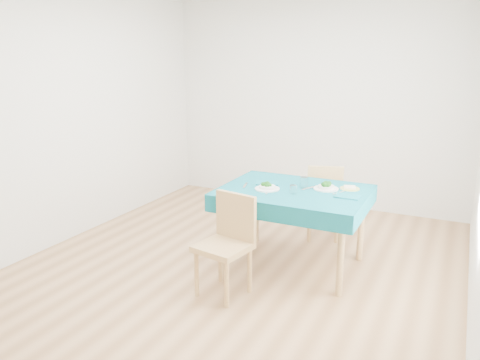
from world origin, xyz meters
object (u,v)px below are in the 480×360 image
at_px(side_plate, 350,189).
at_px(chair_near, 223,239).
at_px(bowl_far, 326,186).
at_px(chair_far, 324,197).
at_px(bowl_near, 267,186).
at_px(table, 293,228).

bearing_deg(side_plate, chair_near, -126.96).
bearing_deg(side_plate, bowl_far, -151.48).
relative_size(chair_far, bowl_near, 4.00).
xyz_separation_m(bowl_near, side_plate, (0.69, 0.35, -0.03)).
bearing_deg(chair_near, bowl_far, 68.15).
height_order(chair_far, bowl_near, chair_far).
relative_size(chair_near, side_plate, 5.46).
height_order(table, chair_near, chair_near).
bearing_deg(side_plate, table, -152.06).
bearing_deg(bowl_far, side_plate, 28.52).
bearing_deg(bowl_far, bowl_near, -153.54).
bearing_deg(chair_far, bowl_near, 55.16).
xyz_separation_m(table, bowl_far, (0.26, 0.14, 0.41)).
xyz_separation_m(table, bowl_near, (-0.23, -0.11, 0.41)).
distance_m(bowl_far, side_plate, 0.23).
distance_m(table, chair_near, 0.87).
xyz_separation_m(chair_near, side_plate, (0.79, 1.05, 0.27)).
bearing_deg(bowl_far, chair_far, 106.79).
relative_size(chair_near, bowl_near, 4.29).
height_order(bowl_far, side_plate, bowl_far).
bearing_deg(bowl_near, chair_near, -98.19).
xyz_separation_m(chair_far, bowl_far, (0.21, -0.69, 0.33)).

